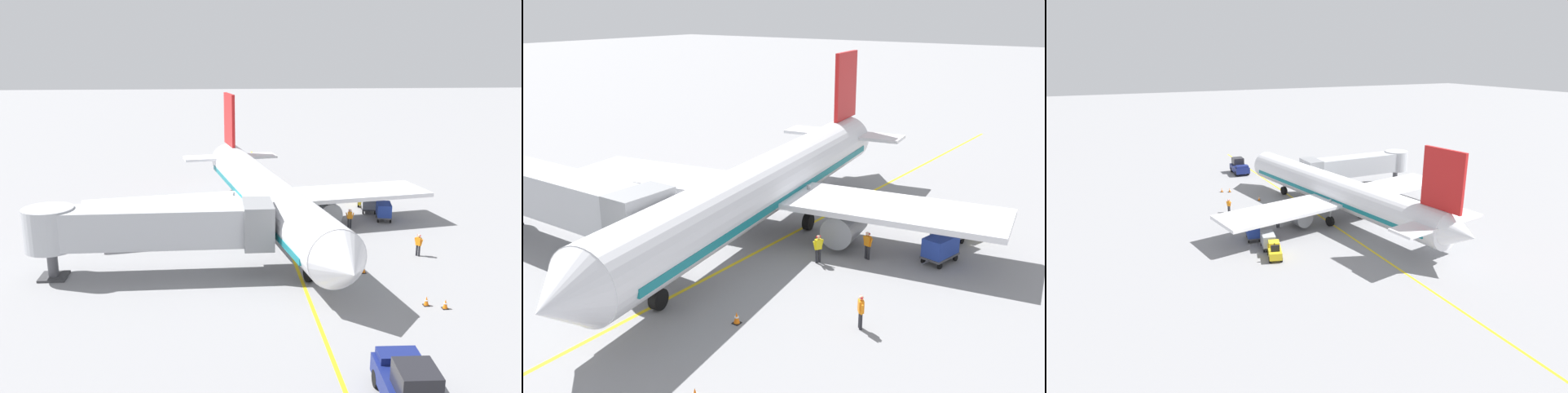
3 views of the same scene
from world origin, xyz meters
The scene contains 14 objects.
ground_plane centered at (0.00, 0.00, 0.00)m, with size 400.00×400.00×0.00m, color gray.
gate_lead_in_line centered at (0.00, 0.00, 0.00)m, with size 0.24×80.00×0.01m, color gold.
parked_airliner centered at (1.53, -0.27, 3.19)m, with size 30.45×37.23×10.63m.
jet_bridge centered at (10.04, 9.02, 3.46)m, with size 16.56×3.50×4.98m.
pushback_tractor centered at (-2.40, 24.93, 1.10)m, with size 2.37×4.48×2.40m.
baggage_tug_lead centered at (-9.18, -7.53, 0.71)m, with size 1.88×2.74×1.62m.
baggage_cart_front centered at (-9.57, -2.36, 0.95)m, with size 1.71×2.98×1.58m.
baggage_cart_second_in_train centered at (-8.95, -5.20, 0.95)m, with size 1.71×2.98×1.58m.
ground_crew_wing_walker centered at (-9.40, 6.95, 0.95)m, with size 0.53×0.62×1.69m.
ground_crew_loader centered at (-5.93, -0.32, 0.95)m, with size 0.73×0.31×1.69m.
ground_crew_marshaller centered at (-3.84, 1.79, 0.95)m, with size 0.40×0.69×1.69m.
safety_cone_nose_left centered at (-7.86, 15.80, 0.29)m, with size 0.36×0.36×0.59m.
safety_cone_nose_right centered at (-4.45, 9.91, 0.29)m, with size 0.36×0.36×0.59m.
safety_cone_wing_tip centered at (-6.89, 15.29, 0.29)m, with size 0.36×0.36×0.59m.
Camera 1 is at (5.61, 45.25, 14.71)m, focal length 38.36 mm.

